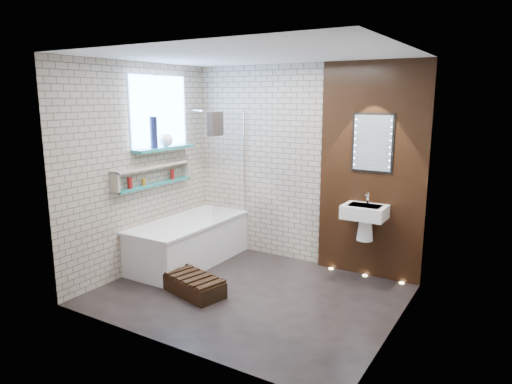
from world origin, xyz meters
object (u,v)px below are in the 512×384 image
Objects in this scene: bathtub at (189,241)px; bath_screen at (229,166)px; walnut_step at (192,285)px; led_mirror at (373,143)px; washbasin at (365,217)px.

bathtub is 1.24× the size of bath_screen.
walnut_step is at bearing -76.40° from bath_screen.
bath_screen is at bearing 51.10° from bathtub.
led_mirror is 2.67m from walnut_step.
bathtub is 3.00× the size of washbasin.
bath_screen is 1.71m from walnut_step.
bath_screen is 1.89m from washbasin.
bath_screen is at bearing -174.22° from washbasin.
led_mirror is (2.17, 0.78, 1.36)m from bathtub.
bath_screen is at bearing -169.34° from led_mirror.
bath_screen is (0.35, 0.44, 0.99)m from bathtub.
walnut_step is at bearing -49.40° from bathtub.
washbasin is 0.88m from led_mirror.
bath_screen reaches higher than washbasin.
bathtub is at bearing -128.90° from bath_screen.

